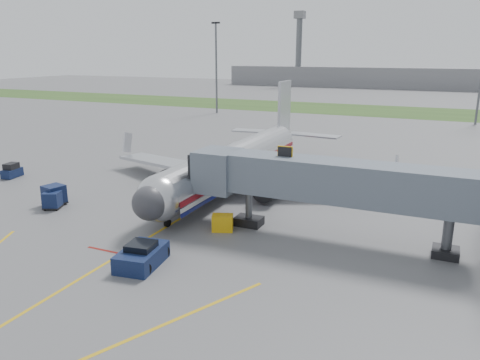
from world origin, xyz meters
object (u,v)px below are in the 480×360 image
at_px(belt_loader, 195,188).
at_px(ramp_worker, 169,174).
at_px(baggage_tug, 12,171).
at_px(pushback_tug, 142,256).
at_px(airliner, 235,162).

distance_m(belt_loader, ramp_worker, 5.69).
height_order(baggage_tug, ramp_worker, ramp_worker).
height_order(pushback_tug, ramp_worker, ramp_worker).
xyz_separation_m(airliner, belt_loader, (-2.49, -4.33, -2.06)).
bearing_deg(baggage_tug, belt_loader, 7.50).
height_order(airliner, pushback_tug, airliner).
bearing_deg(baggage_tug, ramp_worker, 18.54).
bearing_deg(belt_loader, pushback_tug, -72.72).
distance_m(airliner, pushback_tug, 20.39).
relative_size(pushback_tug, baggage_tug, 1.64).
distance_m(airliner, belt_loader, 5.41).
bearing_deg(ramp_worker, airliner, -15.70).
bearing_deg(pushback_tug, ramp_worker, 117.68).
bearing_deg(baggage_tug, pushback_tug, -25.39).
bearing_deg(ramp_worker, belt_loader, -57.31).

